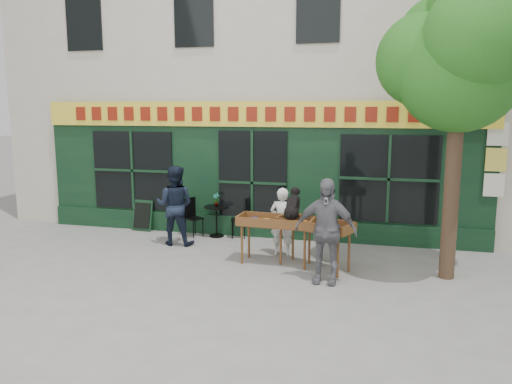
# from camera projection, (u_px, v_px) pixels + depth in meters

# --- Properties ---
(ground) EXTENTS (80.00, 80.00, 0.00)m
(ground) POSITION_uv_depth(u_px,v_px,m) (223.00, 264.00, 10.13)
(ground) COLOR slate
(ground) RESTS_ON ground
(building) EXTENTS (14.00, 7.26, 10.00)m
(building) POSITION_uv_depth(u_px,v_px,m) (284.00, 46.00, 15.01)
(building) COLOR beige
(building) RESTS_ON ground
(street_tree) EXTENTS (3.05, 2.90, 5.60)m
(street_tree) POSITION_uv_depth(u_px,v_px,m) (463.00, 52.00, 8.72)
(street_tree) COLOR #382619
(street_tree) RESTS_ON ground
(book_cart_center) EXTENTS (1.53, 0.71, 0.99)m
(book_cart_center) POSITION_uv_depth(u_px,v_px,m) (276.00, 224.00, 10.05)
(book_cart_center) COLOR brown
(book_cart_center) RESTS_ON ground
(dog) EXTENTS (0.38, 0.62, 0.60)m
(dog) POSITION_uv_depth(u_px,v_px,m) (293.00, 203.00, 9.84)
(dog) COLOR black
(dog) RESTS_ON book_cart_center
(woman) EXTENTS (0.56, 0.38, 1.47)m
(woman) POSITION_uv_depth(u_px,v_px,m) (282.00, 222.00, 10.69)
(woman) COLOR silver
(woman) RESTS_ON ground
(book_cart_right) EXTENTS (1.62, 1.17, 0.99)m
(book_cart_right) POSITION_uv_depth(u_px,v_px,m) (314.00, 228.00, 9.77)
(book_cart_right) COLOR brown
(book_cart_right) RESTS_ON ground
(man_right) EXTENTS (1.15, 0.54, 1.92)m
(man_right) POSITION_uv_depth(u_px,v_px,m) (325.00, 231.00, 8.95)
(man_right) COLOR #5E5E64
(man_right) RESTS_ON ground
(bistro_table) EXTENTS (0.60, 0.60, 0.76)m
(bistro_table) POSITION_uv_depth(u_px,v_px,m) (216.00, 215.00, 12.25)
(bistro_table) COLOR black
(bistro_table) RESTS_ON ground
(bistro_chair_left) EXTENTS (0.50, 0.49, 0.95)m
(bistro_chair_left) POSITION_uv_depth(u_px,v_px,m) (192.00, 214.00, 12.35)
(bistro_chair_left) COLOR black
(bistro_chair_left) RESTS_ON ground
(bistro_chair_right) EXTENTS (0.45, 0.44, 0.95)m
(bistro_chair_right) POSITION_uv_depth(u_px,v_px,m) (242.00, 215.00, 12.16)
(bistro_chair_right) COLOR black
(bistro_chair_right) RESTS_ON ground
(potted_plant) EXTENTS (0.20, 0.16, 0.33)m
(potted_plant) POSITION_uv_depth(u_px,v_px,m) (216.00, 200.00, 12.19)
(potted_plant) COLOR gray
(potted_plant) RESTS_ON bistro_table
(man_left) EXTENTS (0.96, 0.78, 1.85)m
(man_left) POSITION_uv_depth(u_px,v_px,m) (175.00, 205.00, 11.50)
(man_left) COLOR black
(man_left) RESTS_ON ground
(chalkboard) EXTENTS (0.57, 0.24, 0.79)m
(chalkboard) POSITION_uv_depth(u_px,v_px,m) (142.00, 215.00, 12.88)
(chalkboard) COLOR black
(chalkboard) RESTS_ON ground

